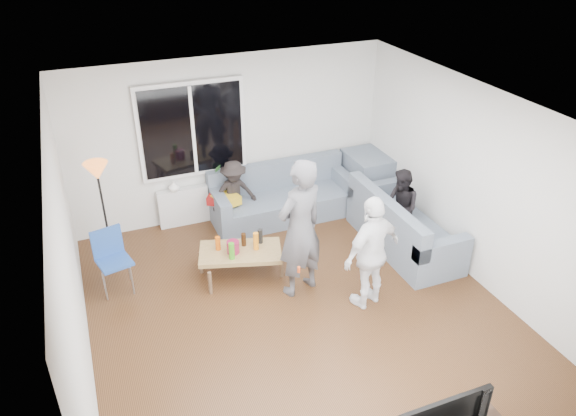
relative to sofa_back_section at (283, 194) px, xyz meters
name	(u,v)px	position (x,y,z in m)	size (l,w,h in m)	color
floor	(298,311)	(-0.69, -2.27, -0.45)	(5.00, 5.50, 0.04)	#56351C
ceiling	(301,112)	(-0.69, -2.27, 2.20)	(5.00, 5.50, 0.04)	white
wall_back	(230,138)	(-0.69, 0.50, 0.88)	(5.00, 0.04, 2.60)	silver
wall_front	(445,399)	(-0.69, -5.04, 0.88)	(5.00, 0.04, 2.60)	silver
wall_left	(68,270)	(-3.21, -2.27, 0.88)	(0.04, 5.50, 2.60)	silver
wall_right	(478,185)	(1.83, -2.27, 0.88)	(0.04, 5.50, 2.60)	silver
window_frame	(192,130)	(-1.29, 0.42, 1.12)	(1.62, 0.06, 1.47)	white
window_glass	(193,131)	(-1.29, 0.38, 1.12)	(1.50, 0.02, 1.35)	black
window_mullion	(193,131)	(-1.29, 0.37, 1.12)	(0.05, 0.03, 1.35)	white
radiator	(199,204)	(-1.29, 0.38, -0.11)	(1.30, 0.12, 0.62)	silver
potted_plant	(216,174)	(-1.00, 0.35, 0.36)	(0.18, 0.15, 0.34)	#326D2B
vase	(174,186)	(-1.67, 0.35, 0.28)	(0.16, 0.16, 0.17)	white
sofa_back_section	(283,194)	(0.00, 0.00, 0.00)	(2.30, 0.85, 0.85)	slate
sofa_right_section	(405,221)	(1.33, -1.48, 0.00)	(0.85, 2.00, 0.85)	slate
sofa_corner	(372,177)	(1.63, 0.00, 0.00)	(0.85, 0.85, 0.85)	slate
cushion_yellow	(226,200)	(-0.96, -0.02, 0.09)	(0.38, 0.32, 0.14)	gold
cushion_red	(220,198)	(-1.02, 0.06, 0.09)	(0.36, 0.30, 0.13)	maroon
coffee_table	(241,263)	(-1.13, -1.28, -0.22)	(1.10, 0.60, 0.40)	#A68450
pitcher	(233,247)	(-1.23, -1.29, 0.06)	(0.17, 0.17, 0.17)	maroon
side_chair	(115,263)	(-2.74, -0.98, 0.01)	(0.40, 0.40, 0.86)	#234A9A
floor_lamp	(105,216)	(-2.74, -0.33, 0.36)	(0.32, 0.32, 1.56)	orange
player_left	(300,229)	(-0.51, -1.88, 0.52)	(0.69, 0.45, 1.89)	#4E4E53
player_right	(372,252)	(0.20, -2.45, 0.34)	(0.90, 0.37, 1.53)	white
spectator_right	(401,207)	(1.33, -1.34, 0.16)	(0.57, 0.44, 1.17)	black
spectator_back	(234,194)	(-0.81, 0.03, 0.13)	(0.72, 0.41, 1.11)	black
bottle_c	(244,240)	(-1.04, -1.17, 0.07)	(0.07, 0.07, 0.19)	black
bottle_e	(260,236)	(-0.81, -1.19, 0.08)	(0.07, 0.07, 0.21)	black
bottle_b	(232,251)	(-1.29, -1.42, 0.09)	(0.08, 0.08, 0.24)	#3D9E1C
bottle_d	(256,241)	(-0.92, -1.32, 0.10)	(0.07, 0.07, 0.25)	orange
bottle_a	(218,243)	(-1.40, -1.14, 0.07)	(0.07, 0.07, 0.20)	#D3570C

